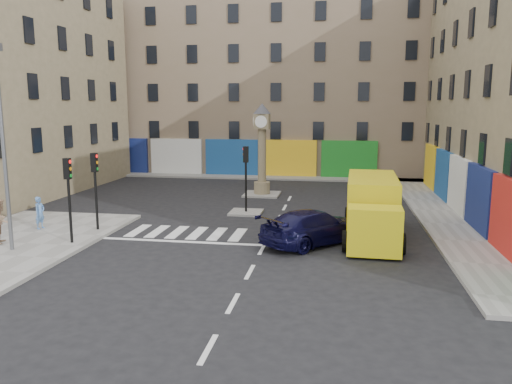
% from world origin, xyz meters
% --- Properties ---
extents(ground, '(120.00, 120.00, 0.00)m').
position_xyz_m(ground, '(0.00, 0.00, 0.00)').
color(ground, black).
rests_on(ground, ground).
extents(sidewalk_right, '(2.60, 30.00, 0.15)m').
position_xyz_m(sidewalk_right, '(8.70, 10.00, 0.07)').
color(sidewalk_right, gray).
rests_on(sidewalk_right, ground).
extents(sidewalk_far, '(32.00, 2.40, 0.15)m').
position_xyz_m(sidewalk_far, '(-4.00, 22.20, 0.07)').
color(sidewalk_far, gray).
rests_on(sidewalk_far, ground).
extents(island_near, '(1.80, 1.80, 0.12)m').
position_xyz_m(island_near, '(-2.00, 8.00, 0.06)').
color(island_near, gray).
rests_on(island_near, ground).
extents(island_far, '(2.40, 2.40, 0.12)m').
position_xyz_m(island_far, '(-2.00, 14.00, 0.06)').
color(island_far, gray).
rests_on(island_far, ground).
extents(building_far, '(32.00, 10.00, 17.00)m').
position_xyz_m(building_far, '(-4.00, 28.00, 8.50)').
color(building_far, '#7C6852').
rests_on(building_far, ground).
extents(building_left, '(8.00, 20.00, 15.00)m').
position_xyz_m(building_left, '(-19.00, 12.00, 7.50)').
color(building_left, '#8A7A5B').
rests_on(building_left, ground).
extents(traffic_light_left_near, '(0.28, 0.22, 3.70)m').
position_xyz_m(traffic_light_left_near, '(-8.30, 0.20, 2.62)').
color(traffic_light_left_near, black).
rests_on(traffic_light_left_near, sidewalk_left).
extents(traffic_light_left_far, '(0.28, 0.22, 3.70)m').
position_xyz_m(traffic_light_left_far, '(-8.30, 2.60, 2.62)').
color(traffic_light_left_far, black).
rests_on(traffic_light_left_far, sidewalk_left).
extents(traffic_light_island, '(0.28, 0.22, 3.70)m').
position_xyz_m(traffic_light_island, '(-2.00, 8.00, 2.59)').
color(traffic_light_island, black).
rests_on(traffic_light_island, island_near).
extents(lamp_post, '(0.50, 0.25, 8.30)m').
position_xyz_m(lamp_post, '(-10.20, -1.20, 4.79)').
color(lamp_post, '#595B60').
rests_on(lamp_post, sidewalk_left).
extents(clock_pillar, '(1.20, 1.20, 6.10)m').
position_xyz_m(clock_pillar, '(-2.00, 14.00, 3.55)').
color(clock_pillar, '#8A7A5B').
rests_on(clock_pillar, island_far).
extents(navy_sedan, '(5.17, 5.32, 1.53)m').
position_xyz_m(navy_sedan, '(2.13, 2.27, 0.77)').
color(navy_sedan, black).
rests_on(navy_sedan, ground).
extents(yellow_van, '(2.74, 7.54, 2.72)m').
position_xyz_m(yellow_van, '(4.73, 4.08, 1.35)').
color(yellow_van, yellow).
rests_on(yellow_van, ground).
extents(pedestrian_blue, '(0.46, 0.62, 1.57)m').
position_xyz_m(pedestrian_blue, '(-11.11, 2.28, 0.94)').
color(pedestrian_blue, '#5D90D6').
rests_on(pedestrian_blue, sidewalk_left).
extents(pedestrian_tan, '(1.03, 1.15, 1.95)m').
position_xyz_m(pedestrian_tan, '(-11.28, -0.31, 1.12)').
color(pedestrian_tan, '#9F7E62').
rests_on(pedestrian_tan, sidewalk_left).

